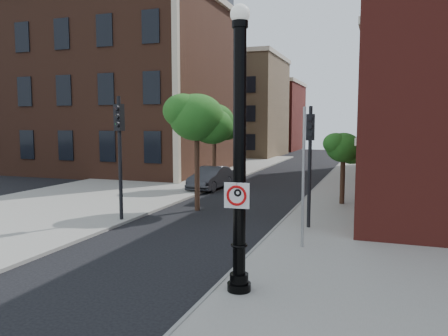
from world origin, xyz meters
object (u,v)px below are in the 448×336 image
at_px(parked_car, 211,178).
at_px(no_parking_sign, 237,195).
at_px(traffic_signal_right, 310,147).
at_px(lamppost, 240,166).
at_px(traffic_signal_left, 119,138).

bearing_deg(parked_car, no_parking_sign, -64.70).
distance_m(no_parking_sign, traffic_signal_right, 7.27).
xyz_separation_m(lamppost, no_parking_sign, (-0.01, -0.17, -0.68)).
bearing_deg(no_parking_sign, traffic_signal_right, 81.74).
height_order(parked_car, traffic_signal_left, traffic_signal_left).
bearing_deg(traffic_signal_left, lamppost, -30.67).
bearing_deg(traffic_signal_right, no_parking_sign, -96.72).
relative_size(no_parking_sign, traffic_signal_left, 0.12).
bearing_deg(traffic_signal_left, traffic_signal_right, 18.13).
xyz_separation_m(parked_car, traffic_signal_right, (7.39, -8.54, 2.51)).
relative_size(parked_car, traffic_signal_left, 0.83).
relative_size(lamppost, no_parking_sign, 11.27).
height_order(traffic_signal_left, traffic_signal_right, traffic_signal_left).
bearing_deg(lamppost, no_parking_sign, -92.98).
xyz_separation_m(no_parking_sign, traffic_signal_left, (-7.01, 5.97, 1.06)).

